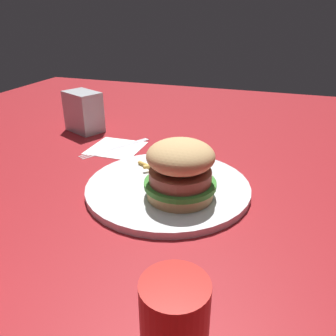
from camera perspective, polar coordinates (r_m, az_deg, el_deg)
name	(u,v)px	position (r m, az deg, el deg)	size (l,w,h in m)	color
ground_plane	(163,182)	(0.61, -0.83, -2.37)	(1.60, 1.60, 0.00)	maroon
plate	(168,187)	(0.58, 0.00, -3.22)	(0.28, 0.28, 0.01)	silver
sandwich	(180,170)	(0.52, 2.09, -0.26)	(0.11, 0.11, 0.09)	tan
fries_pile	(167,165)	(0.63, -0.12, 0.55)	(0.09, 0.11, 0.01)	gold
napkin	(116,148)	(0.76, -8.71, 3.38)	(0.11, 0.11, 0.00)	white
fork	(115,147)	(0.76, -8.82, 3.53)	(0.16, 0.10, 0.00)	silver
napkin_dispenser	(84,112)	(0.88, -13.98, 9.15)	(0.09, 0.06, 0.10)	#B7BABF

